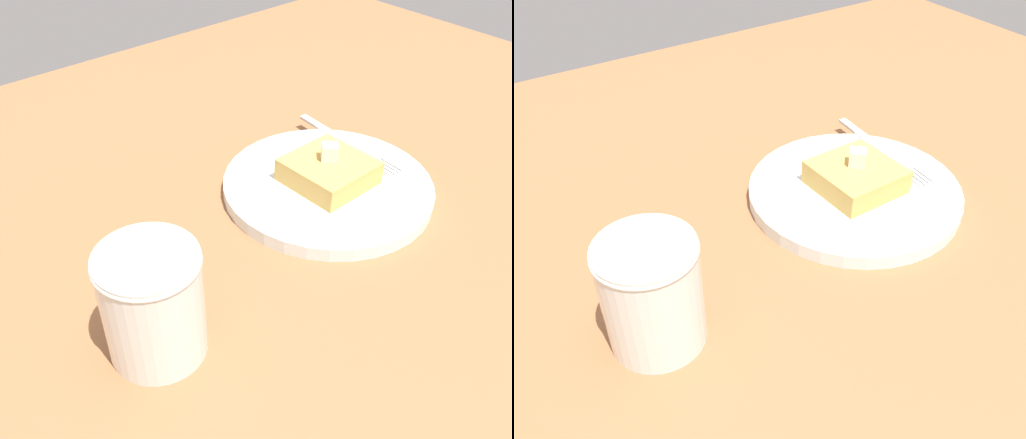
{
  "view_description": "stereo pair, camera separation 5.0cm",
  "coord_description": "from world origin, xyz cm",
  "views": [
    {
      "loc": [
        -36.66,
        -25.2,
        37.62
      ],
      "look_at": [
        -10.82,
        4.75,
        6.4
      ],
      "focal_mm": 40.0,
      "sensor_mm": 36.0,
      "label": 1
    },
    {
      "loc": [
        -32.64,
        -28.23,
        37.62
      ],
      "look_at": [
        -10.82,
        4.75,
        6.4
      ],
      "focal_mm": 40.0,
      "sensor_mm": 36.0,
      "label": 2
    }
  ],
  "objects": [
    {
      "name": "table_surface",
      "position": [
        0.0,
        0.0,
        0.95
      ],
      "size": [
        113.39,
        113.39,
        1.9
      ],
      "primitive_type": "cube",
      "color": "brown",
      "rests_on": "ground"
    },
    {
      "name": "toast_slice_center",
      "position": [
        1.76,
        7.67,
        4.63
      ],
      "size": [
        8.18,
        8.2,
        2.52
      ],
      "primitive_type": "cube",
      "rotation": [
        0.0,
        0.0,
        0.02
      ],
      "color": "tan",
      "rests_on": "plate"
    },
    {
      "name": "plate",
      "position": [
        1.76,
        7.67,
        2.75
      ],
      "size": [
        22.24,
        22.24,
        1.47
      ],
      "color": "silver",
      "rests_on": "table_surface"
    },
    {
      "name": "syrup_jar",
      "position": [
        -23.39,
        1.83,
        6.18
      ],
      "size": [
        7.85,
        7.85,
        9.49
      ],
      "color": "#3B1105",
      "rests_on": "table_surface"
    },
    {
      "name": "fork",
      "position": [
        8.84,
        10.47,
        3.55
      ],
      "size": [
        2.82,
        16.06,
        0.36
      ],
      "color": "silver",
      "rests_on": "plate"
    },
    {
      "name": "butter_pat_primary",
      "position": [
        1.99,
        7.98,
        6.74
      ],
      "size": [
        2.28,
        2.27,
        1.7
      ],
      "primitive_type": "cube",
      "rotation": [
        0.0,
        0.0,
        2.41
      ],
      "color": "#F7F0C9",
      "rests_on": "toast_slice_center"
    }
  ]
}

